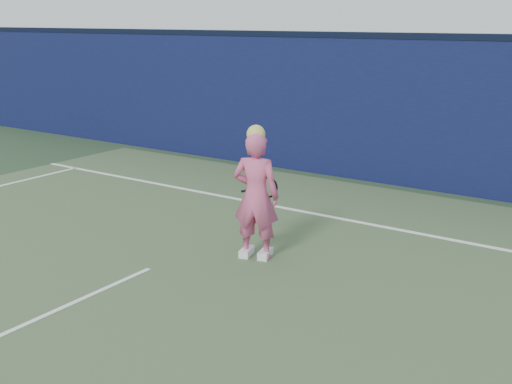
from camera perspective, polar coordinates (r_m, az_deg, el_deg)
The scene contains 6 objects.
ground at distance 7.02m, azimuth -15.18°, elevation -9.23°, with size 80.00×80.00×0.00m, color #293E26.
backstop_wall at distance 11.78m, azimuth 9.09°, elevation 7.28°, with size 24.00×0.40×2.50m, color #0C1436.
wall_cap at distance 11.68m, azimuth 9.36°, elevation 13.60°, with size 24.00×0.42×0.10m, color black.
player at distance 7.68m, azimuth 0.00°, elevation -0.28°, with size 0.65×0.51×1.64m.
racket at distance 8.08m, azimuth 0.82°, elevation 0.38°, with size 0.52×0.15×0.28m.
court_lines at distance 6.83m, azimuth -17.30°, elevation -10.00°, with size 11.00×12.04×0.01m.
Camera 1 is at (4.97, -4.06, 2.85)m, focal length 45.00 mm.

